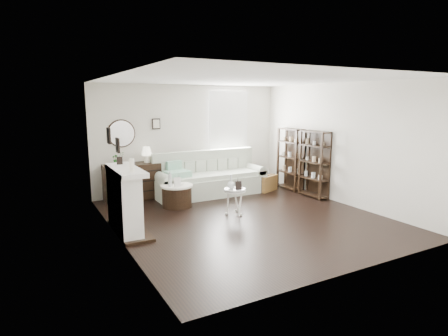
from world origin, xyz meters
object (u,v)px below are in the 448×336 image
dresser (132,182)px  pedestal_table (235,191)px  sofa (209,180)px  drum_table (177,196)px

dresser → pedestal_table: size_ratio=2.36×
sofa → dresser: size_ratio=2.16×
sofa → dresser: sofa is taller
drum_table → sofa: bearing=31.2°
dresser → sofa: bearing=-11.9°
drum_table → dresser: bearing=123.0°
sofa → dresser: 1.87m
dresser → pedestal_table: bearing=-54.7°
sofa → dresser: (-1.83, 0.38, 0.07)m
sofa → dresser: bearing=168.1°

